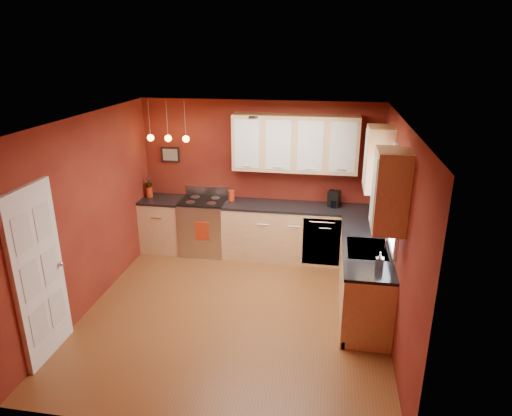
% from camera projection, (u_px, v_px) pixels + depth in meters
% --- Properties ---
extents(floor, '(4.20, 4.20, 0.00)m').
position_uv_depth(floor, '(235.00, 311.00, 6.23)').
color(floor, brown).
rests_on(floor, ground).
extents(ceiling, '(4.00, 4.20, 0.02)m').
position_uv_depth(ceiling, '(232.00, 120.00, 5.35)').
color(ceiling, white).
rests_on(ceiling, wall_back).
extents(wall_back, '(4.00, 0.02, 2.60)m').
position_uv_depth(wall_back, '(260.00, 178.00, 7.74)').
color(wall_back, maroon).
rests_on(wall_back, floor).
extents(wall_front, '(4.00, 0.02, 2.60)m').
position_uv_depth(wall_front, '(182.00, 314.00, 3.84)').
color(wall_front, maroon).
rests_on(wall_front, floor).
extents(wall_left, '(0.02, 4.20, 2.60)m').
position_uv_depth(wall_left, '(88.00, 214.00, 6.10)').
color(wall_left, maroon).
rests_on(wall_left, floor).
extents(wall_right, '(0.02, 4.20, 2.60)m').
position_uv_depth(wall_right, '(396.00, 233.00, 5.48)').
color(wall_right, maroon).
rests_on(wall_right, floor).
extents(base_cabinets_back_left, '(0.70, 0.60, 0.90)m').
position_uv_depth(base_cabinets_back_left, '(164.00, 225.00, 8.00)').
color(base_cabinets_back_left, tan).
rests_on(base_cabinets_back_left, floor).
extents(base_cabinets_back_right, '(2.54, 0.60, 0.90)m').
position_uv_depth(base_cabinets_back_right, '(300.00, 234.00, 7.64)').
color(base_cabinets_back_right, tan).
rests_on(base_cabinets_back_right, floor).
extents(base_cabinets_right, '(0.60, 2.10, 0.90)m').
position_uv_depth(base_cabinets_right, '(363.00, 276.00, 6.24)').
color(base_cabinets_right, tan).
rests_on(base_cabinets_right, floor).
extents(counter_back_left, '(0.70, 0.62, 0.04)m').
position_uv_depth(counter_back_left, '(162.00, 200.00, 7.84)').
color(counter_back_left, black).
rests_on(counter_back_left, base_cabinets_back_left).
extents(counter_back_right, '(2.54, 0.62, 0.04)m').
position_uv_depth(counter_back_right, '(301.00, 207.00, 7.48)').
color(counter_back_right, black).
rests_on(counter_back_right, base_cabinets_back_right).
extents(counter_right, '(0.62, 2.10, 0.04)m').
position_uv_depth(counter_right, '(366.00, 245.00, 6.08)').
color(counter_right, black).
rests_on(counter_right, base_cabinets_right).
extents(gas_range, '(0.76, 0.64, 1.11)m').
position_uv_depth(gas_range, '(204.00, 226.00, 7.88)').
color(gas_range, '#B7B7BC').
rests_on(gas_range, floor).
extents(dishwasher_front, '(0.60, 0.02, 0.80)m').
position_uv_depth(dishwasher_front, '(321.00, 242.00, 7.31)').
color(dishwasher_front, '#B7B7BC').
rests_on(dishwasher_front, base_cabinets_back_right).
extents(sink, '(0.50, 0.70, 0.33)m').
position_uv_depth(sink, '(367.00, 250.00, 5.94)').
color(sink, gray).
rests_on(sink, counter_right).
extents(window, '(0.06, 1.02, 1.22)m').
position_uv_depth(window, '(395.00, 195.00, 5.63)').
color(window, white).
rests_on(window, wall_right).
extents(door_left_wall, '(0.12, 0.82, 2.05)m').
position_uv_depth(door_left_wall, '(39.00, 275.00, 5.07)').
color(door_left_wall, white).
rests_on(door_left_wall, floor).
extents(upper_cabinets_back, '(2.00, 0.35, 0.90)m').
position_uv_depth(upper_cabinets_back, '(295.00, 143.00, 7.26)').
color(upper_cabinets_back, tan).
rests_on(upper_cabinets_back, wall_back).
extents(upper_cabinets_right, '(0.35, 1.95, 0.90)m').
position_uv_depth(upper_cabinets_right, '(384.00, 173.00, 5.59)').
color(upper_cabinets_right, tan).
rests_on(upper_cabinets_right, wall_right).
extents(wall_picture, '(0.32, 0.03, 0.26)m').
position_uv_depth(wall_picture, '(170.00, 155.00, 7.84)').
color(wall_picture, black).
rests_on(wall_picture, wall_back).
extents(pendant_lights, '(0.71, 0.11, 0.66)m').
position_uv_depth(pendant_lights, '(168.00, 138.00, 7.40)').
color(pendant_lights, gray).
rests_on(pendant_lights, ceiling).
extents(red_canister, '(0.12, 0.12, 0.18)m').
position_uv_depth(red_canister, '(231.00, 195.00, 7.70)').
color(red_canister, '#A62A11').
rests_on(red_canister, counter_back_right).
extents(red_vase, '(0.11, 0.11, 0.18)m').
position_uv_depth(red_vase, '(149.00, 192.00, 7.89)').
color(red_vase, '#A62A11').
rests_on(red_vase, counter_back_left).
extents(flowers, '(0.15, 0.15, 0.21)m').
position_uv_depth(flowers, '(148.00, 182.00, 7.83)').
color(flowers, '#A62A11').
rests_on(flowers, red_vase).
extents(coffee_maker, '(0.22, 0.22, 0.26)m').
position_uv_depth(coffee_maker, '(334.00, 199.00, 7.41)').
color(coffee_maker, black).
rests_on(coffee_maker, counter_back_right).
extents(soap_pump, '(0.10, 0.10, 0.20)m').
position_uv_depth(soap_pump, '(380.00, 260.00, 5.37)').
color(soap_pump, silver).
rests_on(soap_pump, counter_right).
extents(dish_towel, '(0.24, 0.02, 0.32)m').
position_uv_depth(dish_towel, '(202.00, 231.00, 7.55)').
color(dish_towel, '#A62A11').
rests_on(dish_towel, gas_range).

